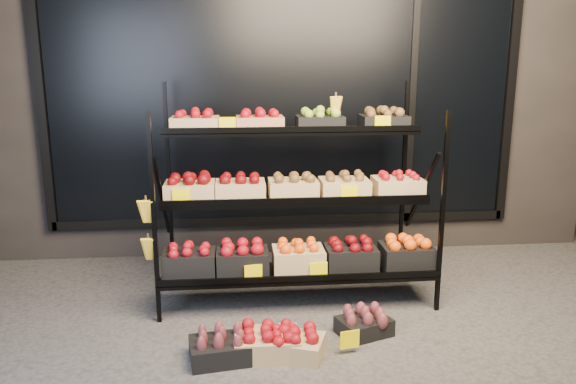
{
  "coord_description": "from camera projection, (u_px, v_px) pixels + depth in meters",
  "views": [
    {
      "loc": [
        -0.46,
        -3.6,
        1.83
      ],
      "look_at": [
        -0.06,
        0.55,
        0.85
      ],
      "focal_mm": 35.0,
      "sensor_mm": 36.0,
      "label": 1
    }
  ],
  "objects": [
    {
      "name": "building",
      "position": [
        276.0,
        68.0,
        6.06
      ],
      "size": [
        6.0,
        2.08,
        3.5
      ],
      "color": "#2D2826",
      "rests_on": "ground"
    },
    {
      "name": "floor_crate_midright",
      "position": [
        294.0,
        343.0,
        3.55
      ],
      "size": [
        0.43,
        0.37,
        0.19
      ],
      "rotation": [
        0.0,
        0.0,
        -0.35
      ],
      "color": "tan",
      "rests_on": "ground"
    },
    {
      "name": "tag_floor_a",
      "position": [
        272.0,
        349.0,
        3.53
      ],
      "size": [
        0.13,
        0.01,
        0.12
      ],
      "primitive_type": "cube",
      "color": "#F8DC00",
      "rests_on": "ground"
    },
    {
      "name": "floor_crate_right",
      "position": [
        364.0,
        323.0,
        3.83
      ],
      "size": [
        0.41,
        0.35,
        0.18
      ],
      "rotation": [
        0.0,
        0.0,
        0.36
      ],
      "color": "black",
      "rests_on": "ground"
    },
    {
      "name": "floor_crate_left",
      "position": [
        267.0,
        341.0,
        3.56
      ],
      "size": [
        0.41,
        0.31,
        0.2
      ],
      "rotation": [
        0.0,
        0.0,
        -0.01
      ],
      "color": "tan",
      "rests_on": "ground"
    },
    {
      "name": "floor_crate_midleft",
      "position": [
        221.0,
        347.0,
        3.5
      ],
      "size": [
        0.42,
        0.34,
        0.2
      ],
      "rotation": [
        0.0,
        0.0,
        0.15
      ],
      "color": "black",
      "rests_on": "ground"
    },
    {
      "name": "ground",
      "position": [
        304.0,
        327.0,
        3.95
      ],
      "size": [
        24.0,
        24.0,
        0.0
      ],
      "primitive_type": "plane",
      "color": "#514F4C",
      "rests_on": "ground"
    },
    {
      "name": "tag_floor_b",
      "position": [
        350.0,
        345.0,
        3.57
      ],
      "size": [
        0.13,
        0.01,
        0.12
      ],
      "primitive_type": "cube",
      "color": "#F8DC00",
      "rests_on": "ground"
    },
    {
      "name": "display_rack",
      "position": [
        293.0,
        198.0,
        4.35
      ],
      "size": [
        2.18,
        1.02,
        1.67
      ],
      "color": "black",
      "rests_on": "ground"
    }
  ]
}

